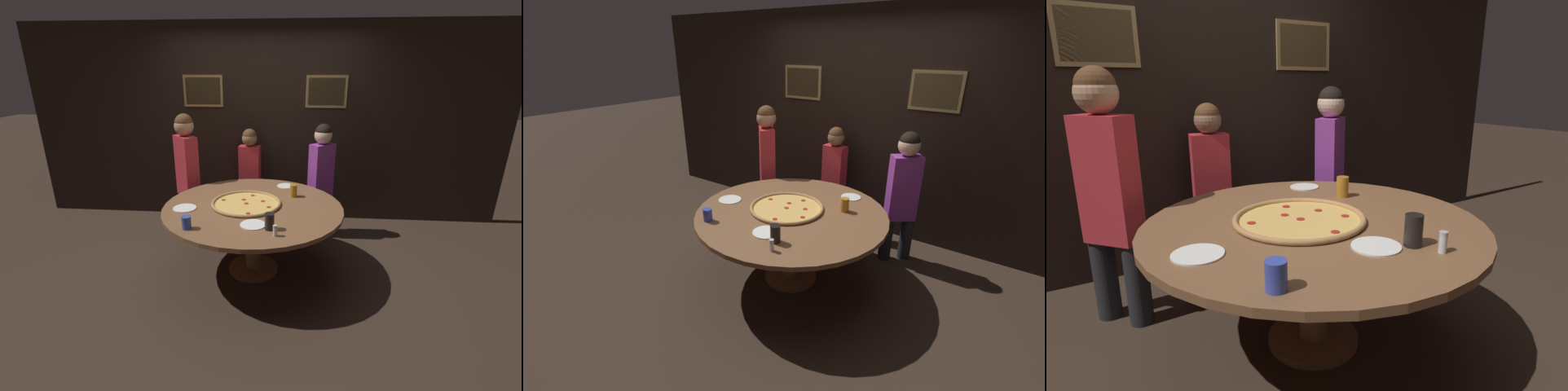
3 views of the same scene
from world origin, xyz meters
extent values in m
plane|color=#38281E|center=(0.00, 0.00, 0.00)|extent=(24.00, 24.00, 0.00)
cube|color=black|center=(0.00, 1.50, 1.30)|extent=(6.40, 0.06, 2.60)
cube|color=#9E7F4C|center=(-0.80, 1.45, 1.75)|extent=(0.52, 0.02, 0.40)
cube|color=slate|center=(-0.80, 1.45, 1.75)|extent=(0.46, 0.01, 0.34)
cube|color=#9E7F4C|center=(0.80, 1.45, 1.75)|extent=(0.52, 0.02, 0.40)
cube|color=slate|center=(0.80, 1.45, 1.75)|extent=(0.46, 0.01, 0.34)
cylinder|color=brown|center=(0.00, 0.00, 0.72)|extent=(1.79, 1.79, 0.04)
cylinder|color=brown|center=(0.00, 0.00, 0.35)|extent=(0.16, 0.16, 0.70)
cylinder|color=brown|center=(0.00, 0.00, 0.02)|extent=(0.52, 0.52, 0.04)
cylinder|color=#EAB75B|center=(-0.07, 0.03, 0.75)|extent=(0.67, 0.67, 0.01)
torus|color=#B27F4C|center=(-0.07, 0.03, 0.76)|extent=(0.71, 0.71, 0.03)
cylinder|color=#A8281E|center=(-0.11, 0.13, 0.75)|extent=(0.04, 0.04, 0.00)
cylinder|color=#A8281E|center=(-0.02, -0.23, 0.75)|extent=(0.04, 0.04, 0.00)
cylinder|color=#A8281E|center=(-0.32, 0.10, 0.75)|extent=(0.04, 0.04, 0.00)
cylinder|color=#A8281E|center=(-0.07, 0.02, 0.75)|extent=(0.04, 0.04, 0.00)
cylinder|color=#A8281E|center=(0.09, 0.10, 0.75)|extent=(0.04, 0.04, 0.00)
cylinder|color=#A8281E|center=(0.16, -0.06, 0.75)|extent=(0.04, 0.04, 0.00)
cylinder|color=#A8281E|center=(-0.03, 0.26, 0.75)|extent=(0.04, 0.04, 0.00)
cylinder|color=black|center=(0.20, -0.52, 0.81)|extent=(0.08, 0.08, 0.15)
cylinder|color=#384CB7|center=(-0.51, -0.57, 0.80)|extent=(0.08, 0.08, 0.11)
cylinder|color=#BC7A23|center=(0.40, 0.30, 0.81)|extent=(0.08, 0.08, 0.13)
cylinder|color=white|center=(0.32, 0.63, 0.74)|extent=(0.20, 0.20, 0.01)
cylinder|color=white|center=(0.05, -0.45, 0.74)|extent=(0.23, 0.23, 0.01)
cylinder|color=white|center=(-0.66, -0.13, 0.74)|extent=(0.23, 0.23, 0.01)
cylinder|color=silver|center=(0.25, -0.65, 0.78)|extent=(0.04, 0.04, 0.08)
cylinder|color=#B7B7BC|center=(0.25, -0.65, 0.83)|extent=(0.04, 0.04, 0.01)
cylinder|color=#232328|center=(-0.06, 1.18, 0.23)|extent=(0.14, 0.14, 0.45)
cylinder|color=#232328|center=(-0.27, 1.21, 0.23)|extent=(0.14, 0.14, 0.45)
cube|color=red|center=(-0.16, 1.19, 0.77)|extent=(0.29, 0.18, 0.63)
sphere|color=#8C664C|center=(-0.16, 1.19, 1.18)|extent=(0.20, 0.20, 0.20)
sphere|color=brown|center=(-0.16, 1.19, 1.22)|extent=(0.18, 0.18, 0.18)
cylinder|color=#232328|center=(-0.81, 0.72, 0.27)|extent=(0.20, 0.20, 0.53)
cylinder|color=#232328|center=(-0.98, 0.90, 0.27)|extent=(0.20, 0.20, 0.53)
cube|color=red|center=(-0.90, 0.81, 0.91)|extent=(0.34, 0.35, 0.75)
sphere|color=tan|center=(-0.90, 0.81, 1.39)|extent=(0.23, 0.23, 0.23)
sphere|color=brown|center=(-0.90, 0.81, 1.43)|extent=(0.21, 0.21, 0.21)
cylinder|color=#232328|center=(0.83, 1.01, 0.25)|extent=(0.18, 0.18, 0.49)
cylinder|color=#232328|center=(0.66, 0.88, 0.25)|extent=(0.18, 0.18, 0.49)
cube|color=purple|center=(0.75, 0.95, 0.84)|extent=(0.33, 0.31, 0.69)
sphere|color=beige|center=(0.75, 0.95, 1.29)|extent=(0.21, 0.21, 0.21)
sphere|color=black|center=(0.75, 0.95, 1.32)|extent=(0.20, 0.20, 0.20)
camera|label=1|loc=(0.35, -3.22, 2.05)|focal=24.00mm
camera|label=2|loc=(1.62, -2.46, 2.18)|focal=24.00mm
camera|label=3|loc=(-1.09, -1.74, 1.45)|focal=28.00mm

